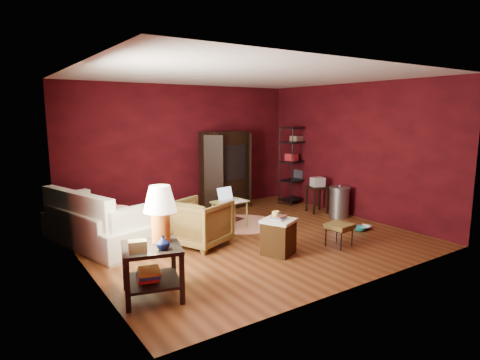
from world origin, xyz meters
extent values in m
cube|color=brown|center=(0.00, 0.00, -0.01)|extent=(5.50, 5.00, 0.02)
cube|color=white|center=(0.00, 0.00, 2.81)|extent=(5.50, 5.00, 0.02)
cube|color=#490A0F|center=(0.00, 2.51, 1.40)|extent=(5.50, 0.02, 2.80)
cube|color=#490A0F|center=(0.00, -2.51, 1.40)|extent=(5.50, 0.02, 2.80)
cube|color=#490A0F|center=(-2.76, 0.00, 1.40)|extent=(0.02, 5.00, 2.80)
cube|color=#490A0F|center=(2.76, 0.00, 1.40)|extent=(0.02, 5.00, 2.80)
cube|color=white|center=(-2.73, -1.00, 1.60)|extent=(0.02, 1.20, 1.40)
imported|color=white|center=(-2.34, 1.02, 0.44)|extent=(1.19, 2.34, 0.88)
imported|color=black|center=(-0.90, 0.03, 0.43)|extent=(1.04, 1.07, 0.85)
imported|color=silver|center=(2.14, -0.86, 0.13)|extent=(0.26, 0.11, 0.26)
imported|color=teal|center=(1.98, -0.90, 0.12)|extent=(0.23, 0.07, 0.23)
imported|color=#0E1847|center=(-2.22, -1.52, 0.72)|extent=(0.18, 0.18, 0.16)
imported|color=#EDDB74|center=(-0.19, -1.06, 0.68)|extent=(0.12, 0.10, 0.11)
cube|color=black|center=(-2.29, -1.32, 0.62)|extent=(0.82, 0.82, 0.04)
cube|color=black|center=(-2.29, -1.32, 0.20)|extent=(0.77, 0.77, 0.03)
cube|color=black|center=(-2.66, -1.53, 0.31)|extent=(0.07, 0.07, 0.63)
cube|color=black|center=(-2.08, -1.69, 0.31)|extent=(0.07, 0.07, 0.63)
cube|color=black|center=(-2.50, -0.95, 0.31)|extent=(0.07, 0.07, 0.63)
cube|color=black|center=(-1.92, -1.11, 0.31)|extent=(0.07, 0.07, 0.63)
cylinder|color=orange|center=(-2.13, -1.25, 0.83)|extent=(0.27, 0.27, 0.38)
cone|color=#F2E5C6|center=(-2.13, -1.25, 1.17)|extent=(0.49, 0.49, 0.31)
cube|color=#978E52|center=(-2.49, -1.44, 0.70)|extent=(0.23, 0.18, 0.13)
cube|color=#DC4237|center=(-2.34, -1.30, 0.25)|extent=(0.32, 0.37, 0.03)
cube|color=#377FDC|center=(-2.33, -1.31, 0.29)|extent=(0.32, 0.37, 0.03)
cube|color=#F8E752|center=(-2.32, -1.31, 0.33)|extent=(0.32, 0.37, 0.03)
cube|color=white|center=(-2.30, 1.05, 0.28)|extent=(1.31, 2.05, 0.40)
cube|color=white|center=(-2.64, 0.95, 0.55)|extent=(0.72, 1.87, 0.80)
cube|color=white|center=(-2.03, 0.14, 0.50)|extent=(0.82, 0.40, 0.55)
cube|color=white|center=(-2.58, 1.96, 0.50)|extent=(0.82, 0.40, 0.55)
ellipsoid|color=red|center=(-2.10, 0.54, 0.60)|extent=(0.65, 0.65, 0.28)
ellipsoid|color=red|center=(-2.25, 1.06, 0.62)|extent=(0.72, 0.72, 0.32)
ellipsoid|color=white|center=(-2.40, 1.54, 0.58)|extent=(0.60, 0.60, 0.26)
cube|color=#40260E|center=(-0.09, -1.01, 0.26)|extent=(0.57, 0.57, 0.51)
cube|color=white|center=(-0.09, -1.01, 0.54)|extent=(0.61, 0.61, 0.05)
cube|color=beige|center=(-0.09, -1.01, 0.57)|extent=(0.30, 0.28, 0.02)
cube|color=#4A6FAD|center=(-0.09, -1.01, 0.59)|extent=(0.30, 0.28, 0.02)
cube|color=#C6594A|center=(-0.09, -1.01, 0.61)|extent=(0.27, 0.24, 0.02)
cube|color=black|center=(-0.04, -0.96, 0.63)|extent=(0.14, 0.14, 0.02)
cube|color=black|center=(0.97, -1.29, 0.35)|extent=(0.42, 0.42, 0.08)
cube|color=black|center=(0.97, -1.29, 0.30)|extent=(0.38, 0.38, 0.02)
cylinder|color=black|center=(0.83, -1.46, 0.16)|extent=(0.02, 0.02, 0.31)
cylinder|color=black|center=(1.13, -1.43, 0.16)|extent=(0.02, 0.02, 0.31)
cylinder|color=black|center=(0.80, -1.16, 0.16)|extent=(0.02, 0.02, 0.31)
cylinder|color=black|center=(1.10, -1.13, 0.16)|extent=(0.02, 0.02, 0.31)
cylinder|color=#F8ECCE|center=(0.41, 0.72, 0.01)|extent=(1.85, 1.85, 0.01)
cube|color=#4A1315|center=(0.02, 1.14, 0.01)|extent=(1.28, 1.08, 0.01)
cube|color=#968F44|center=(0.03, 0.59, 0.53)|extent=(0.68, 0.52, 0.03)
cylinder|color=#968F44|center=(-0.21, 0.38, 0.26)|extent=(0.04, 0.04, 0.53)
cylinder|color=#968F44|center=(0.33, 0.45, 0.26)|extent=(0.04, 0.04, 0.53)
cylinder|color=#968F44|center=(-0.26, 0.73, 0.26)|extent=(0.04, 0.04, 0.53)
cylinder|color=#968F44|center=(0.28, 0.81, 0.26)|extent=(0.04, 0.04, 0.53)
cube|color=silver|center=(0.03, 0.62, 0.55)|extent=(0.36, 0.27, 0.02)
cube|color=silver|center=(0.01, 0.74, 0.67)|extent=(0.34, 0.12, 0.23)
cube|color=silver|center=(-0.08, 0.47, 0.54)|extent=(0.31, 0.37, 0.00)
cube|color=silver|center=(0.19, 0.52, 0.54)|extent=(0.23, 0.32, 0.00)
cube|color=black|center=(0.84, 2.12, 0.89)|extent=(1.12, 0.77, 1.77)
cube|color=black|center=(0.86, 2.03, 1.07)|extent=(0.91, 0.60, 0.79)
cube|color=black|center=(0.36, 1.74, 0.89)|extent=(0.34, 0.32, 1.68)
cube|color=black|center=(1.45, 1.99, 0.89)|extent=(0.20, 0.41, 1.68)
cube|color=#292A2D|center=(0.85, 2.07, 0.98)|extent=(0.67, 0.58, 0.48)
cube|color=black|center=(0.91, 1.84, 0.98)|extent=(0.46, 0.11, 0.37)
cube|color=black|center=(0.85, 2.07, 0.42)|extent=(0.92, 0.64, 0.05)
cylinder|color=black|center=(2.24, 1.36, 0.93)|extent=(0.03, 0.03, 1.85)
cylinder|color=black|center=(3.09, 1.55, 0.93)|extent=(0.03, 0.03, 1.85)
cylinder|color=black|center=(2.16, 1.72, 0.93)|extent=(0.03, 0.03, 1.85)
cylinder|color=black|center=(3.01, 1.91, 0.93)|extent=(0.03, 0.03, 1.85)
cube|color=black|center=(2.63, 1.63, 0.10)|extent=(0.97, 0.58, 0.03)
cube|color=black|center=(2.63, 1.63, 0.57)|extent=(0.97, 0.58, 0.03)
cube|color=black|center=(2.63, 1.63, 1.03)|extent=(0.97, 0.58, 0.03)
cube|color=black|center=(2.63, 1.63, 1.49)|extent=(0.97, 0.58, 0.03)
cube|color=black|center=(2.63, 1.63, 1.83)|extent=(0.97, 0.58, 0.03)
cube|color=#A41B25|center=(2.43, 1.59, 1.13)|extent=(0.26, 0.30, 0.16)
cube|color=#363744|center=(2.83, 1.68, 0.69)|extent=(0.31, 0.31, 0.21)
cube|color=#896952|center=(2.63, 1.63, 1.58)|extent=(0.35, 0.27, 0.12)
cube|color=black|center=(2.33, 0.59, 0.57)|extent=(0.47, 0.47, 0.04)
cube|color=black|center=(2.13, 0.47, 0.28)|extent=(0.05, 0.05, 0.57)
cube|color=black|center=(2.45, 0.39, 0.28)|extent=(0.05, 0.05, 0.57)
cube|color=black|center=(2.20, 0.79, 0.28)|extent=(0.05, 0.05, 0.57)
cube|color=black|center=(2.53, 0.71, 0.28)|extent=(0.05, 0.05, 0.57)
cube|color=silver|center=(2.33, 0.59, 0.68)|extent=(0.32, 0.27, 0.20)
cylinder|color=gray|center=(2.43, 0.04, 0.30)|extent=(0.51, 0.51, 0.61)
cylinder|color=gray|center=(2.43, 0.04, 0.63)|extent=(0.56, 0.56, 0.04)
sphere|color=gray|center=(2.43, 0.04, 0.67)|extent=(0.08, 0.08, 0.06)
camera|label=1|loc=(-3.95, -5.66, 2.18)|focal=30.00mm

